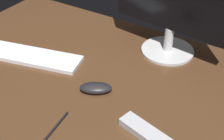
% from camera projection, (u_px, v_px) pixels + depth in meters
% --- Properties ---
extents(desk, '(1.40, 0.84, 0.02)m').
position_uv_depth(desk, '(97.00, 76.00, 1.19)').
color(desk, '#4C301C').
rests_on(desk, ground).
extents(monitor, '(0.49, 0.21, 0.39)m').
position_uv_depth(monitor, '(173.00, 1.00, 1.18)').
color(monitor, silver).
rests_on(monitor, desk).
extents(keyboard, '(0.40, 0.20, 0.02)m').
position_uv_depth(keyboard, '(34.00, 57.00, 1.26)').
color(keyboard, white).
rests_on(keyboard, desk).
extents(computer_mouse, '(0.12, 0.11, 0.03)m').
position_uv_depth(computer_mouse, '(96.00, 88.00, 1.09)').
color(computer_mouse, black).
rests_on(computer_mouse, desk).
extents(tv_remote, '(0.17, 0.09, 0.02)m').
position_uv_depth(tv_remote, '(145.00, 132.00, 0.94)').
color(tv_remote, '#B7B7BC').
rests_on(tv_remote, desk).
extents(pen, '(0.02, 0.13, 0.01)m').
position_uv_depth(pen, '(56.00, 127.00, 0.97)').
color(pen, black).
rests_on(pen, desk).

